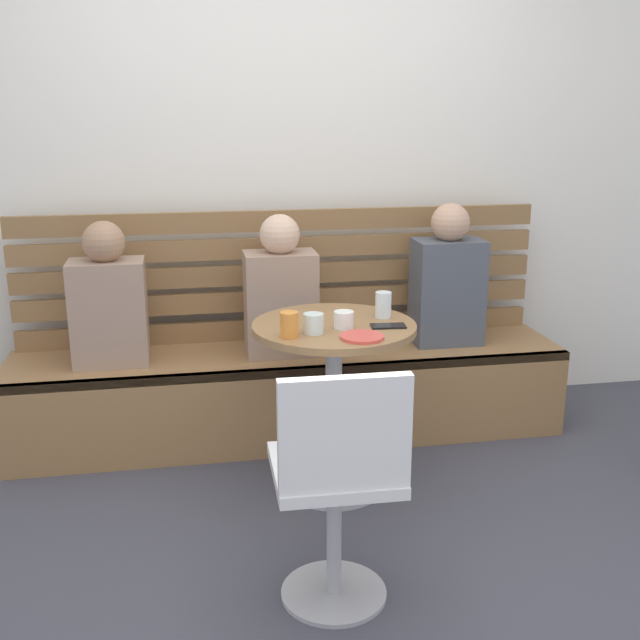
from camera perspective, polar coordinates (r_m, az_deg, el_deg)
ground at (r=2.85m, az=1.41°, el=-18.47°), size 8.00×8.00×0.00m
back_wall at (r=3.97m, az=-3.39°, el=13.60°), size 5.20×0.10×2.90m
booth_bench at (r=3.79m, az=-2.26°, el=-5.54°), size 2.70×0.52×0.44m
booth_backrest at (r=3.86m, az=-2.86°, el=3.46°), size 2.65×0.04×0.66m
cafe_table at (r=3.18m, az=1.04°, el=-4.12°), size 0.68×0.68×0.74m
white_chair at (r=2.44m, az=1.37°, el=-11.96°), size 0.41×0.41×0.85m
person_adult at (r=3.84m, az=9.59°, el=2.86°), size 0.34×0.22×0.71m
person_child_left at (r=3.61m, az=-15.66°, el=1.33°), size 0.34×0.22×0.67m
person_child_middle at (r=3.62m, az=-2.99°, el=2.04°), size 0.34×0.22×0.68m
cup_water_clear at (r=3.20m, az=4.79°, el=1.14°), size 0.07×0.07×0.11m
cup_ceramic_white at (r=3.04m, az=1.80°, el=0.01°), size 0.08×0.08×0.07m
cup_tumbler_orange at (r=2.92m, az=-2.34°, el=-0.35°), size 0.07×0.07×0.10m
cup_glass_short at (r=2.97m, az=-0.40°, el=-0.26°), size 0.08×0.08×0.08m
plate_small at (r=2.92m, az=3.18°, el=-1.27°), size 0.17×0.17×0.01m
phone_on_table at (r=3.08m, az=5.16°, el=-0.45°), size 0.15×0.08×0.01m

